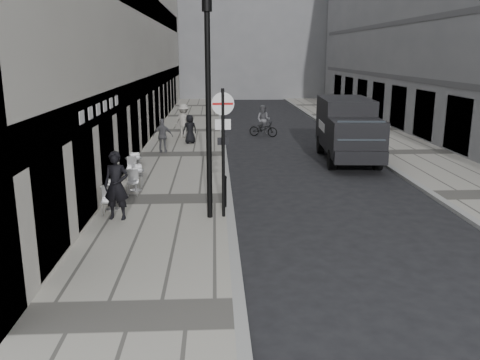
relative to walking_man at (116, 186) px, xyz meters
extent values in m
cube|color=gray|center=(1.25, 9.68, -1.05)|extent=(4.00, 60.00, 0.12)
cube|color=gray|center=(12.25, 9.68, -1.05)|extent=(4.00, 60.00, 0.12)
imported|color=black|center=(0.00, 0.00, 0.00)|extent=(0.79, 0.59, 1.98)
cylinder|color=black|center=(3.05, 0.08, 0.86)|extent=(0.10, 0.10, 3.71)
cylinder|color=white|center=(3.05, 0.08, 2.29)|extent=(0.64, 0.10, 0.64)
cube|color=#B21414|center=(3.05, 0.06, 2.29)|extent=(0.58, 0.07, 0.06)
cube|color=white|center=(3.05, 0.11, 1.71)|extent=(0.45, 0.07, 0.30)
cylinder|color=black|center=(2.65, 0.03, 1.93)|extent=(0.16, 0.16, 5.84)
cylinder|color=black|center=(2.65, 0.03, 4.90)|extent=(0.27, 0.27, 0.34)
cylinder|color=black|center=(2.65, 1.48, -0.56)|extent=(0.12, 0.12, 0.87)
cylinder|color=black|center=(3.10, 1.04, -0.52)|extent=(0.12, 0.12, 0.94)
cylinder|color=black|center=(7.70, 6.48, -0.68)|extent=(0.37, 0.89, 0.87)
cylinder|color=black|center=(9.60, 6.34, -0.68)|extent=(0.37, 0.89, 0.87)
cylinder|color=black|center=(7.98, 10.15, -0.68)|extent=(0.37, 0.89, 0.87)
cylinder|color=black|center=(9.88, 10.01, -0.68)|extent=(0.37, 0.89, 0.87)
cube|color=black|center=(8.86, 9.22, 0.57)|extent=(2.45, 4.05, 2.16)
cube|color=black|center=(8.65, 6.30, 0.24)|extent=(2.30, 2.10, 1.52)
cube|color=#1E2328|center=(8.59, 5.49, 0.67)|extent=(1.92, 0.52, 0.80)
imported|color=black|center=(5.66, 15.38, -0.66)|extent=(1.80, 1.21, 0.90)
imported|color=slate|center=(5.66, 15.38, -0.12)|extent=(1.01, 0.91, 1.69)
imported|color=#56555A|center=(0.32, 10.07, -0.18)|extent=(0.97, 0.46, 1.62)
imported|color=#A7A29A|center=(1.07, 14.48, -0.04)|extent=(1.41, 1.22, 1.89)
imported|color=black|center=(1.50, 12.59, -0.23)|extent=(0.87, 0.72, 1.52)
cylinder|color=silver|center=(0.04, 3.11, -0.98)|extent=(0.41, 0.41, 0.03)
cylinder|color=silver|center=(0.04, 3.11, -0.64)|extent=(0.06, 0.06, 0.69)
cylinder|color=silver|center=(0.04, 3.11, -0.29)|extent=(0.66, 0.66, 0.03)
cylinder|color=silver|center=(-0.35, 0.93, -0.98)|extent=(0.42, 0.42, 0.03)
cylinder|color=silver|center=(-0.35, 0.93, -0.63)|extent=(0.06, 0.06, 0.70)
cylinder|color=silver|center=(-0.35, 0.93, -0.28)|extent=(0.67, 0.67, 0.03)
cylinder|color=silver|center=(-0.35, 5.35, -0.98)|extent=(0.41, 0.41, 0.03)
cylinder|color=silver|center=(-0.35, 5.35, -0.64)|extent=(0.06, 0.06, 0.69)
cylinder|color=silver|center=(-0.35, 5.35, -0.29)|extent=(0.65, 0.65, 0.03)
camera|label=1|loc=(2.82, -14.11, 3.66)|focal=38.00mm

